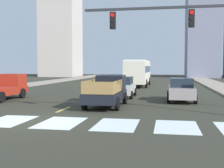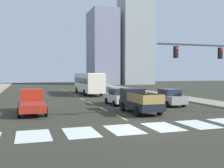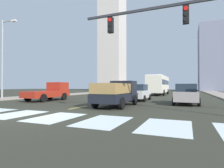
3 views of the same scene
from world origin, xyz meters
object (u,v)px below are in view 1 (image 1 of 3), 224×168
(pickup_dark, at_px, (4,88))
(sedan_near_left, at_px, (181,90))
(traffic_signal_gantry, at_px, (217,31))
(pickup_stakebed, at_px, (107,91))
(sedan_mid, at_px, (122,87))
(city_bus, at_px, (138,71))

(pickup_dark, relative_size, sedan_near_left, 1.18)
(pickup_dark, relative_size, traffic_signal_gantry, 0.54)
(pickup_stakebed, xyz_separation_m, sedan_mid, (0.16, 5.59, -0.08))
(pickup_stakebed, relative_size, traffic_signal_gantry, 0.54)
(city_bus, bearing_deg, traffic_signal_gantry, -74.90)
(sedan_mid, bearing_deg, sedan_near_left, -23.82)
(pickup_stakebed, bearing_deg, pickup_dark, 162.84)
(pickup_dark, bearing_deg, sedan_near_left, 4.18)
(sedan_mid, bearing_deg, pickup_stakebed, -89.57)
(traffic_signal_gantry, bearing_deg, sedan_near_left, 99.56)
(city_bus, height_order, traffic_signal_gantry, traffic_signal_gantry)
(pickup_dark, distance_m, sedan_near_left, 13.51)
(pickup_stakebed, xyz_separation_m, city_bus, (0.14, 19.77, 1.02))
(pickup_dark, height_order, sedan_near_left, pickup_dark)
(pickup_dark, xyz_separation_m, sedan_mid, (8.78, 3.38, -0.06))
(pickup_stakebed, bearing_deg, sedan_mid, 85.63)
(traffic_signal_gantry, bearing_deg, pickup_stakebed, 145.80)
(city_bus, xyz_separation_m, traffic_signal_gantry, (5.95, -23.92, 2.27))
(pickup_stakebed, relative_size, pickup_dark, 1.00)
(pickup_dark, height_order, traffic_signal_gantry, traffic_signal_gantry)
(pickup_stakebed, xyz_separation_m, pickup_dark, (-8.62, 2.21, -0.02))
(city_bus, height_order, sedan_mid, city_bus)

